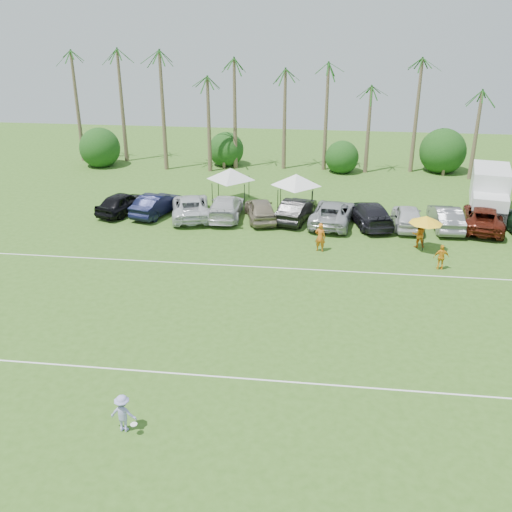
# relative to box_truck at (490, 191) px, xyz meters

# --- Properties ---
(ground) EXTENTS (120.00, 120.00, 0.00)m
(ground) POSITION_rel_box_truck_xyz_m (-17.35, -26.30, -1.94)
(ground) COLOR #355E1C
(ground) RESTS_ON ground
(field_lines) EXTENTS (80.00, 12.10, 0.01)m
(field_lines) POSITION_rel_box_truck_xyz_m (-17.35, -18.30, -1.93)
(field_lines) COLOR white
(field_lines) RESTS_ON ground
(palm_tree_0) EXTENTS (2.40, 2.40, 8.90)m
(palm_tree_0) POSITION_rel_box_truck_xyz_m (-39.35, 11.70, 5.54)
(palm_tree_0) COLOR brown
(palm_tree_0) RESTS_ON ground
(palm_tree_1) EXTENTS (2.40, 2.40, 9.90)m
(palm_tree_1) POSITION_rel_box_truck_xyz_m (-34.35, 11.70, 6.42)
(palm_tree_1) COLOR brown
(palm_tree_1) RESTS_ON ground
(palm_tree_2) EXTENTS (2.40, 2.40, 10.90)m
(palm_tree_2) POSITION_rel_box_truck_xyz_m (-29.35, 11.70, 7.28)
(palm_tree_2) COLOR brown
(palm_tree_2) RESTS_ON ground
(palm_tree_3) EXTENTS (2.40, 2.40, 11.90)m
(palm_tree_3) POSITION_rel_box_truck_xyz_m (-25.35, 11.70, 8.13)
(palm_tree_3) COLOR brown
(palm_tree_3) RESTS_ON ground
(palm_tree_4) EXTENTS (2.40, 2.40, 8.90)m
(palm_tree_4) POSITION_rel_box_truck_xyz_m (-21.35, 11.70, 5.54)
(palm_tree_4) COLOR brown
(palm_tree_4) RESTS_ON ground
(palm_tree_5) EXTENTS (2.40, 2.40, 9.90)m
(palm_tree_5) POSITION_rel_box_truck_xyz_m (-17.35, 11.70, 6.42)
(palm_tree_5) COLOR brown
(palm_tree_5) RESTS_ON ground
(palm_tree_6) EXTENTS (2.40, 2.40, 10.90)m
(palm_tree_6) POSITION_rel_box_truck_xyz_m (-13.35, 11.70, 7.28)
(palm_tree_6) COLOR brown
(palm_tree_6) RESTS_ON ground
(palm_tree_7) EXTENTS (2.40, 2.40, 11.90)m
(palm_tree_7) POSITION_rel_box_truck_xyz_m (-9.35, 11.70, 8.13)
(palm_tree_7) COLOR brown
(palm_tree_7) RESTS_ON ground
(palm_tree_8) EXTENTS (2.40, 2.40, 8.90)m
(palm_tree_8) POSITION_rel_box_truck_xyz_m (-4.35, 11.70, 5.54)
(palm_tree_8) COLOR brown
(palm_tree_8) RESTS_ON ground
(palm_tree_9) EXTENTS (2.40, 2.40, 9.90)m
(palm_tree_9) POSITION_rel_box_truck_xyz_m (0.65, 11.70, 6.42)
(palm_tree_9) COLOR brown
(palm_tree_9) RESTS_ON ground
(bush_tree_0) EXTENTS (4.00, 4.00, 4.00)m
(bush_tree_0) POSITION_rel_box_truck_xyz_m (-36.35, 12.70, -0.14)
(bush_tree_0) COLOR brown
(bush_tree_0) RESTS_ON ground
(bush_tree_1) EXTENTS (4.00, 4.00, 4.00)m
(bush_tree_1) POSITION_rel_box_truck_xyz_m (-23.35, 12.70, -0.14)
(bush_tree_1) COLOR brown
(bush_tree_1) RESTS_ON ground
(bush_tree_2) EXTENTS (4.00, 4.00, 4.00)m
(bush_tree_2) POSITION_rel_box_truck_xyz_m (-11.35, 12.70, -0.14)
(bush_tree_2) COLOR brown
(bush_tree_2) RESTS_ON ground
(bush_tree_3) EXTENTS (4.00, 4.00, 4.00)m
(bush_tree_3) POSITION_rel_box_truck_xyz_m (-1.35, 12.70, -0.14)
(bush_tree_3) COLOR brown
(bush_tree_3) RESTS_ON ground
(sideline_player_a) EXTENTS (0.82, 0.64, 1.99)m
(sideline_player_a) POSITION_rel_box_truck_xyz_m (-13.03, -9.14, -0.94)
(sideline_player_a) COLOR orange
(sideline_player_a) RESTS_ON ground
(sideline_player_b) EXTENTS (0.96, 0.78, 1.85)m
(sideline_player_b) POSITION_rel_box_truck_xyz_m (-6.33, -7.57, -1.01)
(sideline_player_b) COLOR orange
(sideline_player_b) RESTS_ON ground
(sideline_player_c) EXTENTS (0.99, 0.46, 1.65)m
(sideline_player_c) POSITION_rel_box_truck_xyz_m (-5.42, -11.20, -1.11)
(sideline_player_c) COLOR orange
(sideline_player_c) RESTS_ON ground
(box_truck) EXTENTS (4.01, 7.41, 3.62)m
(box_truck) POSITION_rel_box_truck_xyz_m (0.00, 0.00, 0.00)
(box_truck) COLOR silver
(box_truck) RESTS_ON ground
(canopy_tent_left) EXTENTS (4.19, 4.19, 3.40)m
(canopy_tent_left) POSITION_rel_box_truck_xyz_m (-20.81, 0.87, 0.97)
(canopy_tent_left) COLOR black
(canopy_tent_left) RESTS_ON ground
(canopy_tent_right) EXTENTS (4.19, 4.19, 3.39)m
(canopy_tent_right) POSITION_rel_box_truck_xyz_m (-15.24, -0.29, 0.97)
(canopy_tent_right) COLOR black
(canopy_tent_right) RESTS_ON ground
(market_umbrella) EXTENTS (2.25, 2.25, 2.51)m
(market_umbrella) POSITION_rel_box_truck_xyz_m (-6.10, -8.28, 0.31)
(market_umbrella) COLOR black
(market_umbrella) RESTS_ON ground
(frisbee_player) EXTENTS (1.14, 0.68, 1.60)m
(frisbee_player) POSITION_rel_box_truck_xyz_m (-20.17, -28.20, -1.14)
(frisbee_player) COLOR #9E9CDD
(frisbee_player) RESTS_ON ground
(parked_car_0) EXTENTS (3.65, 5.50, 1.74)m
(parked_car_0) POSITION_rel_box_truck_xyz_m (-28.91, -3.23, -1.07)
(parked_car_0) COLOR black
(parked_car_0) RESTS_ON ground
(parked_car_1) EXTENTS (3.23, 5.59, 1.74)m
(parked_car_1) POSITION_rel_box_truck_xyz_m (-26.12, -3.23, -1.07)
(parked_car_1) COLOR black
(parked_car_1) RESTS_ON ground
(parked_car_2) EXTENTS (4.43, 6.80, 1.74)m
(parked_car_2) POSITION_rel_box_truck_xyz_m (-23.34, -3.42, -1.07)
(parked_car_2) COLOR silver
(parked_car_2) RESTS_ON ground
(parked_car_3) EXTENTS (2.70, 6.10, 1.74)m
(parked_car_3) POSITION_rel_box_truck_xyz_m (-20.56, -3.17, -1.07)
(parked_car_3) COLOR silver
(parked_car_3) RESTS_ON ground
(parked_car_4) EXTENTS (3.33, 5.47, 1.74)m
(parked_car_4) POSITION_rel_box_truck_xyz_m (-17.77, -3.46, -1.07)
(parked_car_4) COLOR gray
(parked_car_4) RESTS_ON ground
(parked_car_5) EXTENTS (3.08, 5.58, 1.74)m
(parked_car_5) POSITION_rel_box_truck_xyz_m (-14.99, -3.18, -1.07)
(parked_car_5) COLOR black
(parked_car_5) RESTS_ON ground
(parked_car_6) EXTENTS (3.83, 6.64, 1.74)m
(parked_car_6) POSITION_rel_box_truck_xyz_m (-12.20, -3.59, -1.07)
(parked_car_6) COLOR #9D9FA2
(parked_car_6) RESTS_ON ground
(parked_car_7) EXTENTS (3.80, 6.41, 1.74)m
(parked_car_7) POSITION_rel_box_truck_xyz_m (-9.42, -3.44, -1.07)
(parked_car_7) COLOR black
(parked_car_7) RESTS_ON ground
(parked_car_8) EXTENTS (2.13, 5.14, 1.74)m
(parked_car_8) POSITION_rel_box_truck_xyz_m (-6.64, -3.69, -1.07)
(parked_car_8) COLOR silver
(parked_car_8) RESTS_ON ground
(parked_car_9) EXTENTS (2.01, 5.34, 1.74)m
(parked_car_9) POSITION_rel_box_truck_xyz_m (-3.85, -3.60, -1.07)
(parked_car_9) COLOR slate
(parked_car_9) RESTS_ON ground
(parked_car_10) EXTENTS (4.16, 6.74, 1.74)m
(parked_car_10) POSITION_rel_box_truck_xyz_m (-1.07, -3.29, -1.07)
(parked_car_10) COLOR #4F180C
(parked_car_10) RESTS_ON ground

